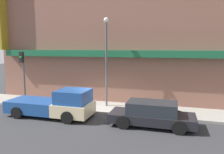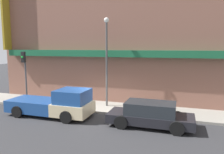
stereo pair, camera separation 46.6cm
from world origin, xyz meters
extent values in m
plane|color=#2D2D30|center=(0.00, 0.00, 0.00)|extent=(80.00, 80.00, 0.00)
cube|color=gray|center=(0.00, 1.39, 0.07)|extent=(36.00, 2.77, 0.15)
cube|color=brown|center=(0.00, 4.27, 5.33)|extent=(19.80, 3.00, 10.65)
cube|color=#195B38|center=(0.00, 2.47, 3.92)|extent=(18.22, 0.60, 0.50)
cube|color=olive|center=(-9.40, 2.37, 7.81)|extent=(0.20, 0.80, 7.29)
cube|color=beige|center=(-1.21, -1.31, 0.62)|extent=(2.22, 1.98, 0.75)
cube|color=#1E478C|center=(-1.21, -1.31, 1.40)|extent=(1.89, 1.82, 0.81)
cube|color=#1E478C|center=(-3.99, -1.31, 0.62)|extent=(3.33, 1.98, 0.75)
cylinder|color=black|center=(-1.15, -0.32, 0.37)|extent=(0.74, 0.22, 0.74)
cylinder|color=black|center=(-1.15, -2.30, 0.37)|extent=(0.74, 0.22, 0.74)
cylinder|color=black|center=(-4.60, -0.32, 0.37)|extent=(0.74, 0.22, 0.74)
cylinder|color=black|center=(-4.60, -2.30, 0.37)|extent=(0.74, 0.22, 0.74)
cube|color=black|center=(3.57, -1.31, 0.47)|extent=(4.69, 1.75, 0.50)
cube|color=#23282D|center=(3.57, -1.31, 1.06)|extent=(2.72, 1.58, 0.67)
cylinder|color=black|center=(5.03, -0.43, 0.37)|extent=(0.74, 0.22, 0.74)
cylinder|color=black|center=(5.03, -2.18, 0.37)|extent=(0.74, 0.22, 0.74)
cylinder|color=black|center=(2.12, -0.43, 0.37)|extent=(0.74, 0.22, 0.74)
cylinder|color=black|center=(2.12, -2.18, 0.37)|extent=(0.74, 0.22, 0.74)
cylinder|color=#196633|center=(4.44, 0.76, 0.37)|extent=(0.18, 0.18, 0.44)
sphere|color=#196633|center=(4.44, 0.76, 0.65)|extent=(0.17, 0.17, 0.17)
cylinder|color=#4C4C4C|center=(0.02, 1.55, 3.12)|extent=(0.14, 0.14, 5.93)
sphere|color=silver|center=(0.02, 1.55, 6.26)|extent=(0.36, 0.36, 0.36)
cylinder|color=#4C4C4C|center=(-6.21, 0.62, 2.10)|extent=(0.12, 0.12, 3.91)
cube|color=black|center=(-6.21, 0.46, 3.66)|extent=(0.28, 0.20, 0.80)
sphere|color=green|center=(-6.21, 0.34, 3.66)|extent=(0.16, 0.16, 0.16)
camera|label=1|loc=(4.67, -13.25, 4.40)|focal=35.00mm
camera|label=2|loc=(5.12, -13.11, 4.40)|focal=35.00mm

